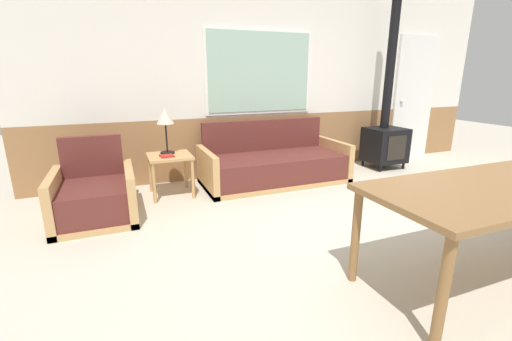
{
  "coord_description": "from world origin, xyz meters",
  "views": [
    {
      "loc": [
        -2.37,
        -2.02,
        1.43
      ],
      "look_at": [
        -1.14,
        1.02,
        0.51
      ],
      "focal_mm": 24.0,
      "sensor_mm": 36.0,
      "label": 1
    }
  ],
  "objects_px": {
    "armchair": "(95,197)",
    "table_lamp": "(165,119)",
    "couch": "(274,165)",
    "side_table": "(170,162)",
    "wood_stove": "(386,131)",
    "dining_table": "(507,192)"
  },
  "relations": [
    {
      "from": "armchair",
      "to": "table_lamp",
      "type": "relative_size",
      "value": 1.54
    },
    {
      "from": "couch",
      "to": "table_lamp",
      "type": "height_order",
      "value": "table_lamp"
    },
    {
      "from": "couch",
      "to": "armchair",
      "type": "height_order",
      "value": "couch"
    },
    {
      "from": "side_table",
      "to": "wood_stove",
      "type": "xyz_separation_m",
      "value": [
        3.33,
        0.07,
        0.16
      ]
    },
    {
      "from": "armchair",
      "to": "side_table",
      "type": "xyz_separation_m",
      "value": [
        0.83,
        0.44,
        0.19
      ]
    },
    {
      "from": "couch",
      "to": "armchair",
      "type": "distance_m",
      "value": 2.26
    },
    {
      "from": "side_table",
      "to": "wood_stove",
      "type": "relative_size",
      "value": 0.2
    },
    {
      "from": "side_table",
      "to": "dining_table",
      "type": "relative_size",
      "value": 0.25
    },
    {
      "from": "couch",
      "to": "dining_table",
      "type": "xyz_separation_m",
      "value": [
        0.5,
        -2.7,
        0.42
      ]
    },
    {
      "from": "couch",
      "to": "armchair",
      "type": "bearing_deg",
      "value": -168.47
    },
    {
      "from": "table_lamp",
      "to": "wood_stove",
      "type": "distance_m",
      "value": 3.36
    },
    {
      "from": "dining_table",
      "to": "wood_stove",
      "type": "distance_m",
      "value": 3.11
    },
    {
      "from": "armchair",
      "to": "table_lamp",
      "type": "distance_m",
      "value": 1.2
    },
    {
      "from": "side_table",
      "to": "table_lamp",
      "type": "distance_m",
      "value": 0.52
    },
    {
      "from": "armchair",
      "to": "wood_stove",
      "type": "bearing_deg",
      "value": -5.02
    },
    {
      "from": "side_table",
      "to": "couch",
      "type": "bearing_deg",
      "value": 0.55
    },
    {
      "from": "dining_table",
      "to": "wood_stove",
      "type": "xyz_separation_m",
      "value": [
        1.45,
        2.75,
        -0.08
      ]
    },
    {
      "from": "armchair",
      "to": "table_lamp",
      "type": "xyz_separation_m",
      "value": [
        0.82,
        0.53,
        0.7
      ]
    },
    {
      "from": "couch",
      "to": "side_table",
      "type": "height_order",
      "value": "couch"
    },
    {
      "from": "couch",
      "to": "wood_stove",
      "type": "relative_size",
      "value": 0.78
    },
    {
      "from": "table_lamp",
      "to": "dining_table",
      "type": "relative_size",
      "value": 0.27
    },
    {
      "from": "couch",
      "to": "table_lamp",
      "type": "relative_size",
      "value": 3.53
    }
  ]
}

